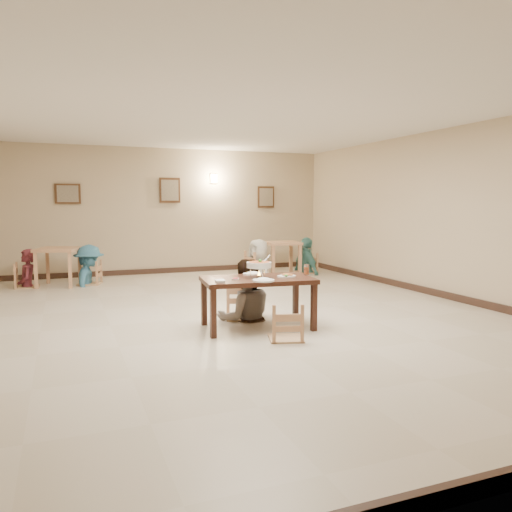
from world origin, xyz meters
name	(u,v)px	position (x,y,z in m)	size (l,w,h in m)	color
floor	(232,315)	(0.00, 0.00, 0.00)	(10.00, 10.00, 0.00)	beige
ceiling	(231,112)	(0.00, 0.00, 3.00)	(10.00, 10.00, 0.00)	silver
wall_back	(166,211)	(0.00, 5.00, 1.50)	(10.00, 10.00, 0.00)	tan
wall_right	(446,214)	(4.00, 0.00, 1.50)	(10.00, 10.00, 0.00)	tan
baseboard_back	(167,270)	(0.00, 4.97, 0.06)	(8.00, 0.06, 0.12)	#321F18
baseboard_front	(502,481)	(0.00, -4.97, 0.06)	(8.00, 0.06, 0.12)	#321F18
baseboard_right	(441,294)	(3.97, 0.00, 0.06)	(0.06, 10.00, 0.12)	#321F18
picture_a	(68,194)	(-2.20, 4.96, 1.90)	(0.55, 0.04, 0.45)	#3D2313
picture_b	(170,190)	(0.10, 4.96, 2.00)	(0.50, 0.04, 0.60)	#3D2313
picture_c	(266,197)	(2.60, 4.96, 1.85)	(0.45, 0.04, 0.55)	#3D2313
wall_sconce	(214,179)	(1.20, 4.96, 2.30)	(0.16, 0.05, 0.22)	#FFD88C
main_table	(258,284)	(0.08, -0.85, 0.61)	(1.55, 0.97, 0.69)	#3D1D13
chair_far	(242,284)	(0.09, -0.21, 0.51)	(0.48, 0.48, 1.03)	tan
chair_near	(286,304)	(0.20, -1.52, 0.44)	(0.42, 0.42, 0.88)	tan
main_diner	(245,259)	(0.11, -0.29, 0.88)	(0.85, 0.67, 1.76)	gray
curry_warmer	(259,265)	(0.09, -0.87, 0.86)	(0.37, 0.33, 0.30)	silver
rice_plate_far	(253,274)	(0.12, -0.55, 0.70)	(0.28, 0.28, 0.06)	white
rice_plate_near	(264,280)	(0.04, -1.17, 0.70)	(0.28, 0.28, 0.06)	white
fried_plate	(287,276)	(0.46, -0.95, 0.71)	(0.26, 0.26, 0.06)	white
chili_dish	(235,279)	(-0.26, -0.90, 0.70)	(0.10, 0.10, 0.02)	white
napkin_cutlery	(220,281)	(-0.50, -1.03, 0.70)	(0.18, 0.25, 0.03)	white
drink_glass	(306,270)	(0.82, -0.84, 0.75)	(0.07, 0.07, 0.14)	white
bg_table_left	(58,255)	(-2.45, 3.87, 0.64)	(0.99, 0.99, 0.78)	tan
bg_table_right	(282,248)	(2.53, 3.77, 0.64)	(0.86, 0.86, 0.78)	tan
bg_chair_ll	(27,264)	(-3.04, 3.89, 0.47)	(0.44, 0.44, 0.94)	tan
bg_chair_lr	(89,262)	(-1.85, 3.85, 0.47)	(0.44, 0.44, 0.94)	tan
bg_chair_rl	(259,253)	(1.89, 3.69, 0.55)	(0.51, 0.51, 1.10)	tan
bg_chair_rr	(306,254)	(3.17, 3.76, 0.46)	(0.43, 0.43, 0.91)	tan
bg_diner_a	(26,249)	(-3.04, 3.89, 0.78)	(0.57, 0.37, 1.55)	#5C212B
bg_diner_b	(88,245)	(-1.85, 3.85, 0.83)	(1.07, 0.62, 1.66)	teal
bg_diner_c	(259,239)	(1.89, 3.69, 0.86)	(0.84, 0.54, 1.71)	silver
bg_diner_d	(307,237)	(3.17, 3.76, 0.87)	(1.02, 0.43, 1.74)	teal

